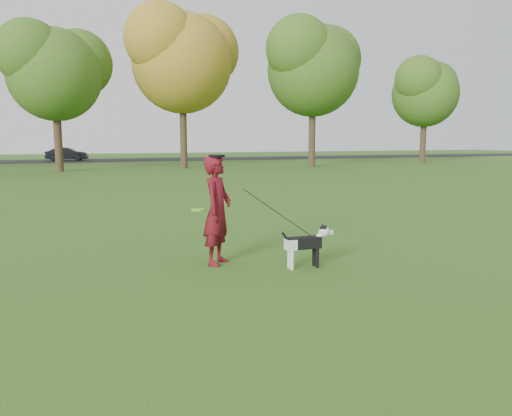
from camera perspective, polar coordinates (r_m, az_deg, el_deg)
name	(u,v)px	position (r m, az deg, el deg)	size (l,w,h in m)	color
ground	(239,264)	(8.51, -1.99, -6.43)	(120.00, 120.00, 0.00)	#285116
road	(114,160)	(48.00, -15.91, 5.29)	(120.00, 7.00, 0.02)	black
man	(217,210)	(8.39, -4.44, -0.26)	(0.67, 0.44, 1.84)	#550C0C
dog	(307,242)	(8.25, 5.89, -3.84)	(0.94, 0.19, 0.71)	black
car_mid	(67,154)	(47.95, -20.80, 5.78)	(1.25, 3.57, 1.18)	black
man_held_items	(278,213)	(8.32, 2.53, -0.58)	(1.95, 0.85, 1.37)	#55E91D
tree_row	(98,52)	(34.38, -17.66, 16.58)	(51.74, 8.86, 12.01)	#38281C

